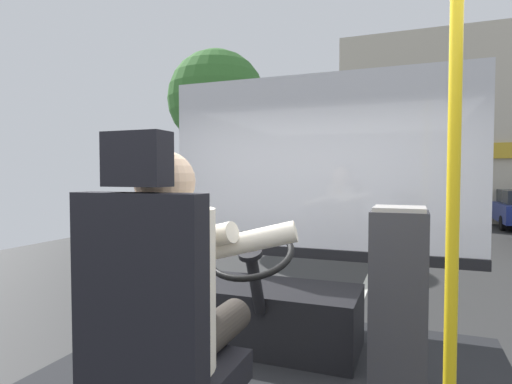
{
  "coord_description": "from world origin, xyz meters",
  "views": [
    {
      "loc": [
        0.73,
        -1.65,
        1.9
      ],
      "look_at": [
        -0.23,
        0.9,
        1.79
      ],
      "focal_mm": 29.06,
      "sensor_mm": 36.0,
      "label": 1
    }
  ],
  "objects_px": {
    "fare_box": "(398,311)",
    "bus_driver": "(174,284)",
    "steering_console": "(274,314)",
    "handrail_pole": "(453,219)",
    "driver_seat": "(157,344)"
  },
  "relations": [
    {
      "from": "steering_console",
      "to": "driver_seat",
      "type": "bearing_deg",
      "value": -90.0
    },
    {
      "from": "bus_driver",
      "to": "handrail_pole",
      "type": "xyz_separation_m",
      "value": [
        0.98,
        0.23,
        0.26
      ]
    },
    {
      "from": "driver_seat",
      "to": "handrail_pole",
      "type": "xyz_separation_m",
      "value": [
        0.98,
        0.35,
        0.45
      ]
    },
    {
      "from": "fare_box",
      "to": "bus_driver",
      "type": "bearing_deg",
      "value": -137.86
    },
    {
      "from": "fare_box",
      "to": "handrail_pole",
      "type": "bearing_deg",
      "value": -68.77
    },
    {
      "from": "driver_seat",
      "to": "handrail_pole",
      "type": "distance_m",
      "value": 1.13
    },
    {
      "from": "driver_seat",
      "to": "steering_console",
      "type": "bearing_deg",
      "value": 90.0
    },
    {
      "from": "driver_seat",
      "to": "bus_driver",
      "type": "bearing_deg",
      "value": 90.0
    },
    {
      "from": "driver_seat",
      "to": "bus_driver",
      "type": "height_order",
      "value": "driver_seat"
    },
    {
      "from": "steering_console",
      "to": "handrail_pole",
      "type": "height_order",
      "value": "handrail_pole"
    },
    {
      "from": "bus_driver",
      "to": "handrail_pole",
      "type": "distance_m",
      "value": 1.04
    },
    {
      "from": "steering_console",
      "to": "fare_box",
      "type": "bearing_deg",
      "value": -32.52
    },
    {
      "from": "steering_console",
      "to": "fare_box",
      "type": "distance_m",
      "value": 0.98
    },
    {
      "from": "driver_seat",
      "to": "fare_box",
      "type": "relative_size",
      "value": 1.29
    },
    {
      "from": "steering_console",
      "to": "fare_box",
      "type": "xyz_separation_m",
      "value": [
        0.79,
        -0.5,
        0.27
      ]
    }
  ]
}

